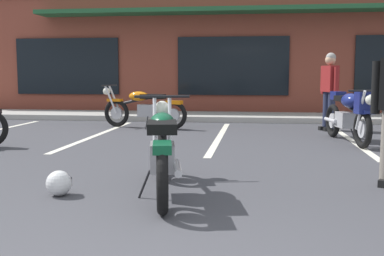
# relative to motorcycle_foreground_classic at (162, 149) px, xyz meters

# --- Properties ---
(ground_plane) EXTENTS (80.00, 80.00, 0.00)m
(ground_plane) POSITION_rel_motorcycle_foreground_classic_xyz_m (0.24, 0.93, -0.46)
(ground_plane) COLOR #3D3D42
(sidewalk_kerb) EXTENTS (22.00, 1.80, 0.14)m
(sidewalk_kerb) POSITION_rel_motorcycle_foreground_classic_xyz_m (0.24, 8.10, -0.39)
(sidewalk_kerb) COLOR #A8A59E
(sidewalk_kerb) RESTS_ON ground_plane
(brick_storefront_building) EXTENTS (18.98, 6.82, 3.80)m
(brick_storefront_building) POSITION_rel_motorcycle_foreground_classic_xyz_m (0.24, 12.33, 1.44)
(brick_storefront_building) COLOR brown
(brick_storefront_building) RESTS_ON ground_plane
(painted_stall_lines) EXTENTS (9.97, 4.80, 0.01)m
(painted_stall_lines) POSITION_rel_motorcycle_foreground_classic_xyz_m (0.24, 4.50, -0.46)
(painted_stall_lines) COLOR silver
(painted_stall_lines) RESTS_ON ground_plane
(motorcycle_foreground_classic) EXTENTS (0.82, 2.09, 0.98)m
(motorcycle_foreground_classic) POSITION_rel_motorcycle_foreground_classic_xyz_m (0.00, 0.00, 0.00)
(motorcycle_foreground_classic) COLOR black
(motorcycle_foreground_classic) RESTS_ON ground_plane
(motorcycle_black_cruiser) EXTENTS (0.80, 2.09, 0.98)m
(motorcycle_black_cruiser) POSITION_rel_motorcycle_foreground_classic_xyz_m (2.57, 3.95, 0.07)
(motorcycle_black_cruiser) COLOR black
(motorcycle_black_cruiser) RESTS_ON ground_plane
(motorcycle_blue_standard) EXTENTS (2.08, 0.84, 0.98)m
(motorcycle_blue_standard) POSITION_rel_motorcycle_foreground_classic_xyz_m (-1.59, 5.79, 0.00)
(motorcycle_blue_standard) COLOR black
(motorcycle_blue_standard) RESTS_ON ground_plane
(person_by_back_row) EXTENTS (0.38, 0.59, 1.68)m
(person_by_back_row) POSITION_rel_motorcycle_foreground_classic_xyz_m (2.50, 5.86, 0.49)
(person_by_back_row) COLOR black
(person_by_back_row) RESTS_ON ground_plane
(helmet_on_pavement) EXTENTS (0.26, 0.26, 0.26)m
(helmet_on_pavement) POSITION_rel_motorcycle_foreground_classic_xyz_m (-1.02, -0.23, -0.33)
(helmet_on_pavement) COLOR silver
(helmet_on_pavement) RESTS_ON ground_plane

